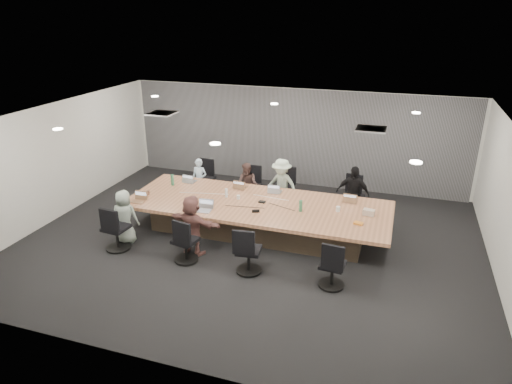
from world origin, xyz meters
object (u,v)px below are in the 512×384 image
(chair_6, at_px, (249,254))
(chair_5, at_px, (186,244))
(bottle_green_right, at_px, (301,206))
(snack_packet, at_px, (358,223))
(chair_7, at_px, (332,268))
(person_4, at_px, (125,217))
(laptop_5, at_px, (203,211))
(canvas_bag, at_px, (369,212))
(chair_3, at_px, (353,200))
(person_1, at_px, (248,185))
(chair_2, at_px, (285,191))
(bottle_green_left, at_px, (172,180))
(bottle_clear, at_px, (226,193))
(laptop_1, at_px, (240,187))
(laptop_2, at_px, (275,191))
(chair_4, at_px, (117,231))
(stapler, at_px, (256,211))
(chair_1, at_px, (252,189))
(person_3, at_px, (353,194))
(laptop_0, at_px, (190,181))
(laptop_4, at_px, (138,202))
(person_5, at_px, (192,225))
(person_0, at_px, (199,180))
(conference_table, at_px, (257,216))
(chair_0, at_px, (205,182))
(laptop_3, at_px, (350,200))
(mug_brown, at_px, (148,192))
(person_2, at_px, (281,185))

(chair_6, bearing_deg, chair_5, 173.01)
(bottle_green_right, distance_m, snack_packet, 1.31)
(chair_7, xyz_separation_m, person_4, (-4.65, 0.35, 0.23))
(laptop_5, bearing_deg, canvas_bag, 11.14)
(chair_3, distance_m, person_1, 2.73)
(chair_2, height_order, bottle_green_left, bottle_green_left)
(chair_3, xyz_separation_m, bottle_clear, (-2.80, -1.59, 0.45))
(laptop_1, bearing_deg, canvas_bag, 175.13)
(chair_6, relative_size, laptop_2, 2.68)
(laptop_1, distance_m, bottle_green_left, 1.72)
(chair_6, distance_m, person_1, 3.24)
(chair_5, relative_size, person_4, 0.64)
(chair_4, distance_m, bottle_green_right, 4.02)
(chair_7, distance_m, stapler, 2.28)
(chair_1, distance_m, person_3, 2.74)
(laptop_0, bearing_deg, stapler, 153.80)
(chair_3, bearing_deg, stapler, 58.65)
(laptop_4, distance_m, person_5, 1.73)
(laptop_0, bearing_deg, person_0, -85.64)
(conference_table, relative_size, person_0, 5.15)
(chair_1, relative_size, person_0, 0.62)
(chair_0, height_order, laptop_4, chair_0)
(person_3, bearing_deg, bottle_clear, -148.06)
(chair_3, height_order, chair_5, chair_3)
(laptop_3, bearing_deg, chair_0, -8.62)
(chair_7, height_order, mug_brown, mug_brown)
(laptop_2, xyz_separation_m, laptop_3, (1.79, 0.00, 0.00))
(person_1, bearing_deg, canvas_bag, -14.34)
(chair_0, bearing_deg, mug_brown, 80.47)
(chair_6, xyz_separation_m, laptop_3, (1.62, 2.50, 0.35))
(person_0, relative_size, laptop_3, 3.71)
(chair_5, xyz_separation_m, bottle_green_left, (-1.38, 2.12, 0.49))
(mug_brown, bearing_deg, chair_2, 35.16)
(laptop_1, relative_size, laptop_4, 1.02)
(person_3, bearing_deg, chair_3, 98.09)
(bottle_clear, bearing_deg, person_5, -97.56)
(bottle_clear, bearing_deg, person_1, 85.47)
(laptop_2, xyz_separation_m, bottle_green_right, (0.84, -0.94, 0.12))
(chair_0, relative_size, bottle_clear, 3.89)
(person_3, bearing_deg, chair_2, 177.03)
(chair_2, height_order, chair_4, chair_4)
(person_4, bearing_deg, laptop_3, -165.18)
(conference_table, relative_size, stapler, 36.35)
(person_2, relative_size, stapler, 8.45)
(chair_4, relative_size, person_4, 0.69)
(person_3, bearing_deg, laptop_0, -164.22)
(chair_5, bearing_deg, mug_brown, 151.40)
(laptop_1, relative_size, laptop_3, 1.00)
(bottle_green_left, bearing_deg, laptop_3, 4.94)
(person_5, bearing_deg, bottle_green_right, -138.37)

